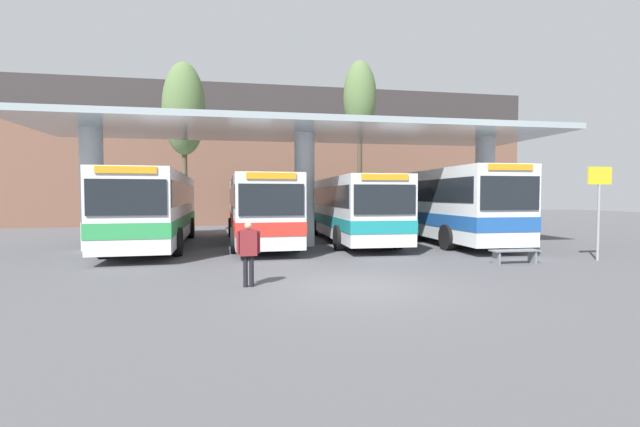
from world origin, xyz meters
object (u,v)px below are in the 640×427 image
(info_sign_platform, at_px, (599,194))
(waiting_bench_near_pillar, at_px, (515,254))
(transit_bus_right_bay, at_px, (349,206))
(poplar_tree_behind_right, at_px, (360,100))
(transit_bus_center_bay, at_px, (258,207))
(parked_car_street, at_px, (326,213))
(transit_bus_left_bay, at_px, (156,206))
(transit_bus_far_right_bay, at_px, (436,202))
(pedestrian_waiting, at_px, (248,247))
(poplar_tree_behind_left, at_px, (184,110))

(info_sign_platform, bearing_deg, waiting_bench_near_pillar, -177.00)
(transit_bus_right_bay, height_order, poplar_tree_behind_right, poplar_tree_behind_right)
(transit_bus_center_bay, relative_size, parked_car_street, 2.76)
(transit_bus_left_bay, relative_size, waiting_bench_near_pillar, 7.40)
(transit_bus_far_right_bay, distance_m, parked_car_street, 9.67)
(pedestrian_waiting, bearing_deg, transit_bus_center_bay, 83.45)
(pedestrian_waiting, relative_size, poplar_tree_behind_left, 0.16)
(transit_bus_right_bay, xyz_separation_m, transit_bus_far_right_bay, (4.38, -0.41, 0.18))
(transit_bus_left_bay, distance_m, pedestrian_waiting, 10.30)
(transit_bus_right_bay, relative_size, waiting_bench_near_pillar, 7.01)
(transit_bus_right_bay, distance_m, poplar_tree_behind_left, 11.71)
(pedestrian_waiting, xyz_separation_m, poplar_tree_behind_left, (-3.48, 15.73, 6.28))
(transit_bus_left_bay, distance_m, poplar_tree_behind_right, 14.32)
(info_sign_platform, bearing_deg, transit_bus_center_bay, 145.27)
(transit_bus_far_right_bay, bearing_deg, parked_car_street, -65.10)
(waiting_bench_near_pillar, bearing_deg, transit_bus_right_bay, 114.51)
(info_sign_platform, height_order, poplar_tree_behind_left, poplar_tree_behind_left)
(poplar_tree_behind_left, bearing_deg, waiting_bench_near_pillar, -48.64)
(poplar_tree_behind_right, bearing_deg, waiting_bench_near_pillar, -84.08)
(transit_bus_left_bay, xyz_separation_m, transit_bus_far_right_bay, (13.34, -0.02, 0.11))
(parked_car_street, bearing_deg, pedestrian_waiting, -107.13)
(transit_bus_left_bay, xyz_separation_m, waiting_bench_near_pillar, (12.55, -7.48, -1.44))
(poplar_tree_behind_left, bearing_deg, poplar_tree_behind_right, 0.17)
(transit_bus_center_bay, xyz_separation_m, transit_bus_right_bay, (4.44, -0.14, 0.00))
(transit_bus_right_bay, relative_size, poplar_tree_behind_right, 1.06)
(transit_bus_center_bay, relative_size, pedestrian_waiting, 7.66)
(transit_bus_center_bay, distance_m, poplar_tree_behind_left, 8.93)
(transit_bus_right_bay, bearing_deg, poplar_tree_behind_right, -109.15)
(pedestrian_waiting, bearing_deg, transit_bus_far_right_bay, 41.94)
(transit_bus_left_bay, relative_size, transit_bus_center_bay, 0.99)
(info_sign_platform, distance_m, pedestrian_waiting, 12.16)
(transit_bus_center_bay, distance_m, parked_car_street, 9.62)
(transit_bus_center_bay, bearing_deg, info_sign_platform, 142.79)
(transit_bus_left_bay, relative_size, poplar_tree_behind_left, 1.20)
(transit_bus_left_bay, distance_m, parked_car_street, 12.90)
(transit_bus_right_bay, bearing_deg, waiting_bench_near_pillar, 115.51)
(transit_bus_left_bay, relative_size, info_sign_platform, 3.75)
(transit_bus_right_bay, xyz_separation_m, info_sign_platform, (6.87, -7.70, 0.57))
(transit_bus_far_right_bay, relative_size, poplar_tree_behind_right, 1.15)
(pedestrian_waiting, distance_m, poplar_tree_behind_right, 18.79)
(transit_bus_far_right_bay, distance_m, pedestrian_waiting, 13.37)
(transit_bus_center_bay, relative_size, transit_bus_far_right_bay, 0.99)
(transit_bus_left_bay, distance_m, waiting_bench_near_pillar, 14.68)
(poplar_tree_behind_left, bearing_deg, transit_bus_right_bay, -34.58)
(transit_bus_right_bay, relative_size, parked_car_street, 2.58)
(transit_bus_center_bay, xyz_separation_m, pedestrian_waiting, (-0.58, -10.02, -0.74))
(poplar_tree_behind_right, bearing_deg, parked_car_street, 124.11)
(info_sign_platform, relative_size, parked_car_street, 0.73)
(pedestrian_waiting, bearing_deg, parked_car_street, 70.03)
(transit_bus_left_bay, relative_size, transit_bus_far_right_bay, 0.98)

